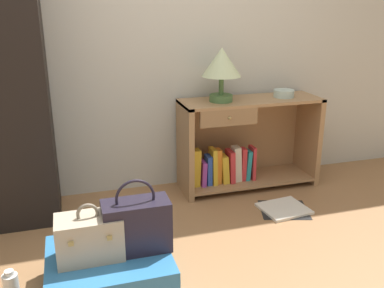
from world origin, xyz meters
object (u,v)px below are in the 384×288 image
at_px(table_lamp, 222,65).
at_px(train_case, 90,237).
at_px(bottle, 11,287).
at_px(handbag, 137,225).
at_px(open_book_on_floor, 284,209).
at_px(suitcase_large, 110,272).
at_px(bookshelf, 242,145).
at_px(bowl, 284,93).

height_order(table_lamp, train_case, table_lamp).
bearing_deg(bottle, handbag, -5.44).
bearing_deg(open_book_on_floor, suitcase_large, -157.34).
bearing_deg(suitcase_large, table_lamp, 46.29).
xyz_separation_m(bottle, open_book_on_floor, (1.74, 0.48, -0.07)).
relative_size(bookshelf, handbag, 2.82).
bearing_deg(bottle, table_lamp, 33.55).
bearing_deg(handbag, table_lamp, 51.13).
height_order(suitcase_large, bottle, suitcase_large).
bearing_deg(train_case, bookshelf, 39.86).
distance_m(bookshelf, bowl, 0.51).
bearing_deg(bottle, bowl, 26.07).
xyz_separation_m(bookshelf, open_book_on_floor, (0.12, -0.49, -0.33)).
relative_size(suitcase_large, open_book_on_floor, 1.52).
xyz_separation_m(bowl, train_case, (-1.56, -1.01, -0.41)).
xyz_separation_m(train_case, bottle, (-0.39, 0.06, -0.25)).
xyz_separation_m(train_case, handbag, (0.23, 0.00, 0.03)).
bearing_deg(bookshelf, handbag, -134.38).
bearing_deg(open_book_on_floor, bookshelf, 103.64).
height_order(table_lamp, open_book_on_floor, table_lamp).
height_order(table_lamp, suitcase_large, table_lamp).
height_order(bookshelf, table_lamp, table_lamp).
bearing_deg(open_book_on_floor, train_case, -158.32).
bearing_deg(bottle, suitcase_large, -6.63).
bearing_deg(train_case, bowl, 33.06).
bearing_deg(suitcase_large, handbag, -1.60).
bearing_deg(suitcase_large, train_case, -175.07).
distance_m(table_lamp, handbag, 1.43).
xyz_separation_m(bookshelf, table_lamp, (-0.20, -0.02, 0.63)).
bearing_deg(table_lamp, bottle, -146.45).
relative_size(bookshelf, bowl, 6.86).
bearing_deg(bowl, handbag, -142.73).
bearing_deg(table_lamp, suitcase_large, -133.71).
bearing_deg(bottle, bookshelf, 30.86).
relative_size(suitcase_large, train_case, 1.94).
bearing_deg(open_book_on_floor, handbag, -154.57).
xyz_separation_m(train_case, open_book_on_floor, (1.36, 0.54, -0.31)).
xyz_separation_m(table_lamp, train_case, (-1.04, -1.01, -0.64)).
height_order(table_lamp, bottle, table_lamp).
bearing_deg(bowl, bottle, -153.93).
bearing_deg(bowl, bookshelf, 176.52).
bearing_deg(handbag, bottle, 174.56).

